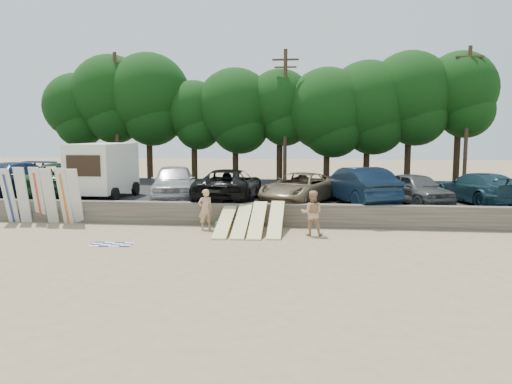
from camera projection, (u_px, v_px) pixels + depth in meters
ground at (211, 239)px, 19.17m from camera, size 120.00×120.00×0.00m
seawall at (224, 214)px, 22.08m from camera, size 44.00×0.50×1.00m
parking_lot at (246, 196)px, 29.50m from camera, size 44.00×14.50×0.70m
treeline at (263, 101)px, 35.71m from camera, size 32.62×6.54×9.22m
utility_poles at (285, 113)px, 34.11m from camera, size 25.80×0.26×9.00m
box_trailer at (103, 168)px, 25.63m from camera, size 2.56×4.49×2.83m
car_0 at (4, 180)px, 26.38m from camera, size 3.39×6.49×1.80m
car_1 at (62, 180)px, 26.42m from camera, size 4.91×7.11×1.80m
car_2 at (174, 182)px, 25.12m from camera, size 3.18×5.57×1.78m
car_3 at (229, 185)px, 24.58m from camera, size 2.85×5.87×1.61m
car_4 at (299, 188)px, 24.04m from camera, size 4.30×5.75×1.45m
car_5 at (358, 185)px, 23.80m from camera, size 3.63×5.64×1.75m
car_6 at (417, 189)px, 23.62m from camera, size 3.17×4.69×1.48m
car_7 at (478, 188)px, 24.00m from camera, size 3.57×5.51×1.48m
surfboard_upright_0 at (9, 196)px, 22.40m from camera, size 0.55×0.85×2.50m
surfboard_upright_1 at (23, 195)px, 22.44m from camera, size 0.52×0.58×2.56m
surfboard_upright_2 at (38, 195)px, 22.52m from camera, size 0.53×0.59×2.56m
surfboard_upright_3 at (49, 196)px, 22.25m from camera, size 0.55×0.75×2.53m
surfboard_upright_4 at (64, 196)px, 22.18m from camera, size 0.58×0.68×2.55m
surfboard_upright_5 at (75, 196)px, 22.15m from camera, size 0.58×0.83×2.51m
surfboard_low_0 at (225, 222)px, 20.39m from camera, size 0.56×2.90×0.89m
surfboard_low_1 at (242, 221)px, 20.34m from camera, size 0.56×2.88×0.98m
surfboard_low_2 at (257, 220)px, 20.23m from camera, size 0.56×2.83×1.12m
surfboard_low_3 at (276, 219)px, 20.29m from camera, size 0.56×2.83×1.14m
beachgoer_a at (205, 209)px, 21.03m from camera, size 0.75×0.66×1.72m
beachgoer_b at (312, 213)px, 19.80m from camera, size 0.88×0.69×1.80m
cooler at (220, 226)px, 21.07m from camera, size 0.41×0.33×0.32m
gear_bag at (243, 225)px, 21.43m from camera, size 0.34×0.31×0.22m
beach_towel at (112, 244)px, 18.25m from camera, size 1.56×1.56×0.00m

